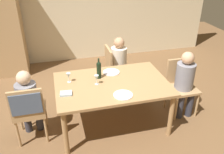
{
  "coord_description": "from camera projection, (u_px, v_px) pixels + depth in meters",
  "views": [
    {
      "loc": [
        -0.77,
        -2.98,
        2.51
      ],
      "look_at": [
        0.0,
        0.0,
        0.85
      ],
      "focal_mm": 38.16,
      "sensor_mm": 36.0,
      "label": 1
    }
  ],
  "objects": [
    {
      "name": "wine_bottle_tall_green",
      "position": [
        99.0,
        69.0,
        3.61
      ],
      "size": [
        0.07,
        0.07,
        0.33
      ],
      "color": "black",
      "rests_on": "dining_table"
    },
    {
      "name": "folded_napkin",
      "position": [
        66.0,
        94.0,
        3.26
      ],
      "size": [
        0.17,
        0.14,
        0.03
      ],
      "primitive_type": "cube",
      "rotation": [
        0.0,
        0.0,
        -0.1
      ],
      "color": "#ADC6D6",
      "rests_on": "dining_table"
    },
    {
      "name": "ground_plane",
      "position": [
        112.0,
        122.0,
        3.9
      ],
      "size": [
        10.0,
        10.0,
        0.0
      ],
      "primitive_type": "plane",
      "color": "brown"
    },
    {
      "name": "chair_far_right",
      "position": [
        114.0,
        67.0,
        4.51
      ],
      "size": [
        0.44,
        0.44,
        0.92
      ],
      "rotation": [
        0.0,
        0.0,
        -1.57
      ],
      "color": "tan",
      "rests_on": "ground_plane"
    },
    {
      "name": "person_man_bearded",
      "position": [
        120.0,
        61.0,
        4.48
      ],
      "size": [
        0.34,
        0.29,
        1.11
      ],
      "rotation": [
        0.0,
        0.0,
        -1.57
      ],
      "color": "#33333D",
      "rests_on": "ground_plane"
    },
    {
      "name": "rear_room_partition",
      "position": [
        83.0,
        4.0,
        5.6
      ],
      "size": [
        6.4,
        0.12,
        2.7
      ],
      "primitive_type": "cube",
      "color": "beige",
      "rests_on": "ground_plane"
    },
    {
      "name": "person_woman_host",
      "position": [
        28.0,
        100.0,
        3.35
      ],
      "size": [
        0.29,
        0.33,
        1.1
      ],
      "color": "#33333D",
      "rests_on": "ground_plane"
    },
    {
      "name": "wine_glass_near_left",
      "position": [
        97.0,
        78.0,
        3.46
      ],
      "size": [
        0.07,
        0.07,
        0.15
      ],
      "color": "silver",
      "rests_on": "dining_table"
    },
    {
      "name": "wine_glass_centre",
      "position": [
        69.0,
        76.0,
        3.52
      ],
      "size": [
        0.07,
        0.07,
        0.15
      ],
      "color": "silver",
      "rests_on": "dining_table"
    },
    {
      "name": "dinner_plate_guest_left",
      "position": [
        123.0,
        95.0,
        3.24
      ],
      "size": [
        0.27,
        0.27,
        0.01
      ],
      "primitive_type": "cylinder",
      "color": "white",
      "rests_on": "dining_table"
    },
    {
      "name": "chair_left_end",
      "position": [
        28.0,
        108.0,
        3.24
      ],
      "size": [
        0.44,
        0.46,
        0.92
      ],
      "color": "tan",
      "rests_on": "ground_plane"
    },
    {
      "name": "dining_table",
      "position": [
        112.0,
        87.0,
        3.58
      ],
      "size": [
        1.67,
        1.12,
        0.75
      ],
      "color": "#A87F51",
      "rests_on": "ground_plane"
    },
    {
      "name": "chair_right_end",
      "position": [
        181.0,
        82.0,
        3.99
      ],
      "size": [
        0.44,
        0.44,
        0.92
      ],
      "rotation": [
        0.0,
        0.0,
        3.14
      ],
      "color": "tan",
      "rests_on": "ground_plane"
    },
    {
      "name": "person_man_guest",
      "position": [
        185.0,
        80.0,
        3.84
      ],
      "size": [
        0.3,
        0.34,
        1.12
      ],
      "rotation": [
        0.0,
        0.0,
        3.14
      ],
      "color": "#33333D",
      "rests_on": "ground_plane"
    },
    {
      "name": "dinner_plate_host",
      "position": [
        111.0,
        72.0,
        3.84
      ],
      "size": [
        0.27,
        0.27,
        0.01
      ],
      "primitive_type": "cylinder",
      "color": "white",
      "rests_on": "dining_table"
    }
  ]
}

